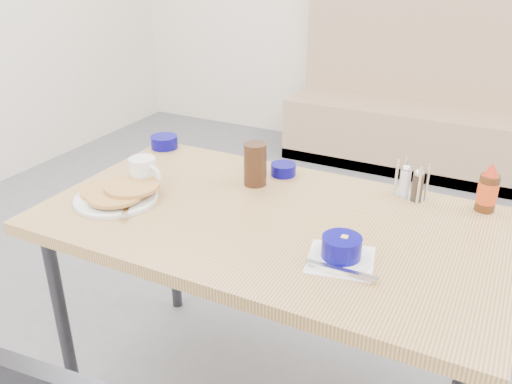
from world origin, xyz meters
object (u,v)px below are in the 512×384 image
at_px(booth_bench, 423,119).
at_px(grits_setting, 341,251).
at_px(dining_table, 271,234).
at_px(coffee_mug, 144,172).
at_px(butter_bowl, 283,169).
at_px(amber_tumbler, 255,164).
at_px(syrup_bottle, 488,190).
at_px(condiment_caddy, 411,185).
at_px(creamer_bowl, 164,142).
at_px(pancake_plate, 117,194).

bearing_deg(booth_bench, grits_setting, -84.24).
bearing_deg(grits_setting, dining_table, 152.34).
relative_size(coffee_mug, grits_setting, 0.59).
distance_m(butter_bowl, amber_tumbler, 0.14).
bearing_deg(grits_setting, amber_tumbler, 141.83).
bearing_deg(syrup_bottle, booth_bench, 104.65).
relative_size(amber_tumbler, syrup_bottle, 0.92).
height_order(dining_table, grits_setting, grits_setting).
distance_m(condiment_caddy, syrup_bottle, 0.23).
bearing_deg(grits_setting, syrup_bottle, 57.79).
distance_m(butter_bowl, condiment_caddy, 0.45).
xyz_separation_m(creamer_bowl, condiment_caddy, (0.99, -0.01, 0.02)).
bearing_deg(coffee_mug, dining_table, -0.38).
xyz_separation_m(pancake_plate, coffee_mug, (0.02, 0.12, 0.03)).
xyz_separation_m(dining_table, pancake_plate, (-0.49, -0.12, 0.08)).
height_order(amber_tumbler, syrup_bottle, syrup_bottle).
bearing_deg(condiment_caddy, dining_table, -113.06).
bearing_deg(butter_bowl, booth_bench, 87.43).
bearing_deg(creamer_bowl, grits_setting, -27.89).
height_order(dining_table, coffee_mug, coffee_mug).
xyz_separation_m(dining_table, amber_tumbler, (-0.15, 0.19, 0.14)).
bearing_deg(amber_tumbler, creamer_bowl, 162.98).
height_order(creamer_bowl, butter_bowl, creamer_bowl).
relative_size(butter_bowl, condiment_caddy, 0.72).
bearing_deg(creamer_bowl, butter_bowl, -3.37).
distance_m(coffee_mug, condiment_caddy, 0.89).
bearing_deg(booth_bench, syrup_bottle, -75.35).
relative_size(dining_table, syrup_bottle, 8.78).
height_order(coffee_mug, butter_bowl, coffee_mug).
bearing_deg(amber_tumbler, coffee_mug, -150.02).
distance_m(booth_bench, pancake_plate, 2.73).
height_order(booth_bench, pancake_plate, booth_bench).
bearing_deg(butter_bowl, coffee_mug, -141.16).
bearing_deg(coffee_mug, butter_bowl, 38.84).
distance_m(booth_bench, grits_setting, 2.73).
xyz_separation_m(grits_setting, amber_tumbler, (-0.42, 0.33, 0.04)).
distance_m(grits_setting, condiment_caddy, 0.48).
distance_m(dining_table, grits_setting, 0.32).
relative_size(dining_table, creamer_bowl, 13.00).
distance_m(coffee_mug, syrup_bottle, 1.10).
bearing_deg(booth_bench, dining_table, -90.00).
height_order(dining_table, syrup_bottle, syrup_bottle).
xyz_separation_m(booth_bench, pancake_plate, (-0.49, -2.66, 0.43)).
relative_size(pancake_plate, amber_tumbler, 1.82).
bearing_deg(condiment_caddy, butter_bowl, -154.02).
bearing_deg(booth_bench, creamer_bowl, -106.26).
distance_m(dining_table, creamer_bowl, 0.73).
xyz_separation_m(pancake_plate, amber_tumbler, (0.34, 0.31, 0.05)).
height_order(dining_table, creamer_bowl, creamer_bowl).
bearing_deg(dining_table, coffee_mug, 179.62).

